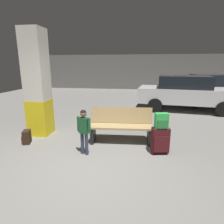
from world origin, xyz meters
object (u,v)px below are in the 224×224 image
parked_car_near (186,92)px  child (84,127)px  suitcase (160,140)px  parked_car_side (216,89)px  backpack_dark_floor (27,137)px  bench (121,126)px  backpack_bright (162,121)px  structural_pillar (37,84)px

parked_car_near → child: bearing=-123.4°
suitcase → parked_car_side: 6.89m
backpack_dark_floor → bench: bearing=10.7°
bench → backpack_bright: (0.94, -0.55, 0.33)m
bench → structural_pillar: bearing=173.4°
structural_pillar → suitcase: 3.59m
suitcase → child: 1.73m
bench → backpack_bright: backpack_bright is taller
parked_car_near → bench: bearing=-121.4°
backpack_bright → backpack_dark_floor: backpack_bright is taller
backpack_dark_floor → parked_car_side: parked_car_side is taller
suitcase → child: child is taller
parked_car_near → parked_car_side: 2.29m
backpack_dark_floor → parked_car_side: (6.63, 5.92, 0.64)m
child → parked_car_side: (4.99, 6.30, 0.17)m
backpack_bright → backpack_dark_floor: size_ratio=1.00×
bench → child: child is taller
structural_pillar → backpack_dark_floor: structural_pillar is taller
bench → backpack_dark_floor: (-2.38, -0.45, -0.28)m
parked_car_near → backpack_bright: bearing=-108.4°
suitcase → child: (-1.68, -0.27, 0.31)m
backpack_bright → parked_car_near: parked_car_near is taller
suitcase → backpack_bright: backpack_bright is taller
parked_car_side → bench: bearing=-127.8°
backpack_bright → parked_car_near: size_ratio=0.08×
structural_pillar → bench: structural_pillar is taller
child → backpack_dark_floor: 1.75m
suitcase → backpack_bright: (-0.00, -0.00, 0.45)m
parked_car_near → parked_car_side: bearing=38.9°
child → parked_car_side: 8.04m
child → backpack_dark_floor: (-1.64, 0.38, -0.47)m
parked_car_side → structural_pillar: bearing=-141.8°
bench → parked_car_side: (4.25, 5.47, 0.36)m
backpack_bright → backpack_dark_floor: bearing=178.2°
bench → parked_car_near: size_ratio=0.38×
child → bench: bearing=48.2°
suitcase → backpack_bright: 0.45m
structural_pillar → parked_car_near: (4.83, 3.76, -0.64)m
backpack_bright → suitcase: bearing=81.9°
parked_car_side → suitcase: bearing=-118.8°
bench → backpack_bright: size_ratio=4.79×
suitcase → bench: bearing=149.6°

